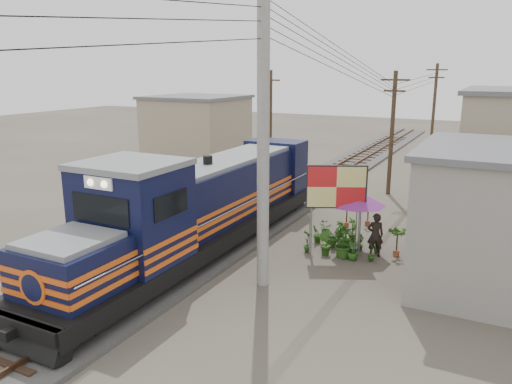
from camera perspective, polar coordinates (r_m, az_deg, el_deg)
The scene contains 14 objects.
ground at distance 19.30m, azimuth -8.02°, elevation -7.86°, with size 120.00×120.00×0.00m, color #473F35.
ballast at distance 27.62m, azimuth 3.88°, elevation -0.84°, with size 3.60×70.00×0.16m, color #595651.
track at distance 27.58m, azimuth 3.89°, elevation -0.48°, with size 1.15×70.00×0.12m.
locomotive at distance 19.56m, azimuth -6.39°, elevation -1.90°, with size 3.10×16.91×4.19m.
utility_pole_main at distance 15.84m, azimuth 0.83°, elevation 6.23°, with size 0.40×0.40×10.00m.
wooden_pole_mid at distance 29.40m, azimuth 15.28°, elevation 6.75°, with size 1.60×0.24×7.00m.
wooden_pole_far at distance 43.08m, azimuth 19.65°, elevation 8.93°, with size 1.60×0.24×7.50m.
wooden_pole_left at distance 36.22m, azimuth 1.67°, elevation 8.51°, with size 1.60×0.24×7.00m.
power_lines at distance 25.39m, azimuth 2.48°, elevation 14.94°, with size 9.65×19.00×3.30m.
shophouse_left at distance 37.06m, azimuth -6.75°, elevation 6.88°, with size 6.30×6.30×5.20m.
billboard at distance 19.28m, azimuth 9.18°, elevation 0.31°, with size 2.15×1.08×3.57m.
market_umbrella at distance 19.99m, azimuth 11.54°, elevation -0.72°, with size 2.76×2.76×2.45m.
vendor at distance 19.87m, azimuth 13.48°, elevation -4.79°, with size 0.63×0.42×1.74m, color black.
plant_nursery at distance 20.36m, azimuth 9.42°, elevation -5.34°, with size 3.08×3.04×1.10m.
Camera 1 is at (10.42, -14.59, 7.14)m, focal length 35.00 mm.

